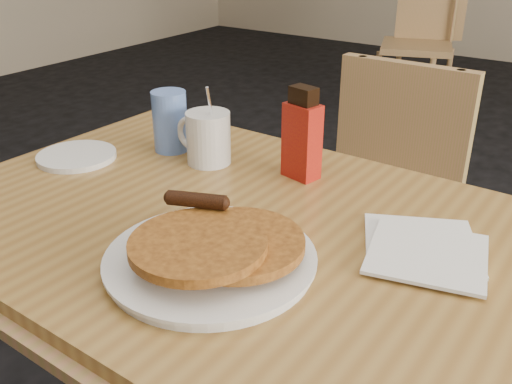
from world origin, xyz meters
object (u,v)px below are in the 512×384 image
chair_main_far (384,191)px  coffee_mug (207,137)px  blue_tumbler (170,121)px  pancake_plate (211,252)px  syrup_bottle (302,137)px  main_table (238,241)px  chair_wall_extra (424,27)px

chair_main_far → coffee_mug: bearing=-107.6°
blue_tumbler → pancake_plate: bearing=-40.7°
syrup_bottle → coffee_mug: bearing=-154.6°
coffee_mug → syrup_bottle: syrup_bottle is taller
pancake_plate → coffee_mug: (-0.26, 0.31, 0.03)m
chair_main_far → coffee_mug: (-0.19, -0.55, 0.29)m
pancake_plate → main_table: bearing=111.2°
pancake_plate → blue_tumbler: (-0.37, 0.32, 0.04)m
chair_main_far → chair_wall_extra: size_ratio=0.90×
coffee_mug → pancake_plate: bearing=-38.7°
blue_tumbler → main_table: bearing=-29.5°
chair_wall_extra → blue_tumbler: chair_wall_extra is taller
main_table → syrup_bottle: 0.25m
main_table → blue_tumbler: bearing=150.5°
pancake_plate → blue_tumbler: 0.49m
pancake_plate → syrup_bottle: syrup_bottle is taller
pancake_plate → blue_tumbler: size_ratio=2.38×
syrup_bottle → blue_tumbler: syrup_bottle is taller
main_table → coffee_mug: coffee_mug is taller
coffee_mug → blue_tumbler: bearing=-173.2°
chair_wall_extra → chair_main_far: bearing=-92.1°
chair_wall_extra → coffee_mug: 2.92m
syrup_bottle → main_table: bearing=-77.3°
main_table → chair_main_far: bearing=91.2°
main_table → syrup_bottle: syrup_bottle is taller
main_table → chair_wall_extra: (-0.74, 3.03, -0.13)m
main_table → chair_main_far: 0.75m
pancake_plate → syrup_bottle: (-0.06, 0.36, 0.06)m
main_table → pancake_plate: pancake_plate is taller
main_table → syrup_bottle: (-0.00, 0.22, 0.13)m
coffee_mug → blue_tumbler: 0.11m
pancake_plate → blue_tumbler: blue_tumbler is taller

